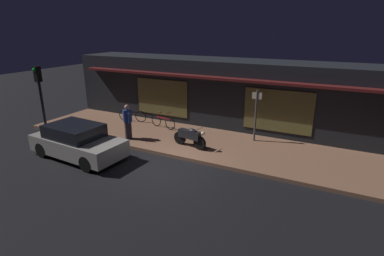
% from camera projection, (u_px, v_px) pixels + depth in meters
% --- Properties ---
extents(ground_plane, '(60.00, 60.00, 0.00)m').
position_uv_depth(ground_plane, '(164.00, 168.00, 11.71)').
color(ground_plane, black).
extents(sidewalk_slab, '(18.00, 4.00, 0.15)m').
position_uv_depth(sidewalk_slab, '(198.00, 142.00, 14.22)').
color(sidewalk_slab, '#8C6047').
rests_on(sidewalk_slab, ground_plane).
extents(storefront_building, '(18.00, 3.30, 3.60)m').
position_uv_depth(storefront_building, '(225.00, 93.00, 16.54)').
color(storefront_building, black).
rests_on(storefront_building, ground_plane).
extents(motorcycle, '(1.70, 0.60, 0.97)m').
position_uv_depth(motorcycle, '(190.00, 136.00, 13.29)').
color(motorcycle, black).
rests_on(motorcycle, sidewalk_slab).
extents(bicycle_parked, '(1.63, 0.48, 0.91)m').
position_uv_depth(bicycle_parked, '(132.00, 115.00, 16.99)').
color(bicycle_parked, black).
rests_on(bicycle_parked, sidewalk_slab).
extents(bicycle_extra, '(1.64, 0.46, 0.91)m').
position_uv_depth(bicycle_extra, '(163.00, 121.00, 15.87)').
color(bicycle_extra, black).
rests_on(bicycle_extra, sidewalk_slab).
extents(person_photographer, '(0.55, 0.44, 1.67)m').
position_uv_depth(person_photographer, '(128.00, 121.00, 14.16)').
color(person_photographer, '#28232D').
rests_on(person_photographer, sidewalk_slab).
extents(sign_post, '(0.44, 0.09, 2.40)m').
position_uv_depth(sign_post, '(256.00, 113.00, 13.77)').
color(sign_post, '#47474C').
rests_on(sign_post, sidewalk_slab).
extents(traffic_light_pole, '(0.24, 0.33, 3.60)m').
position_uv_depth(traffic_light_pole, '(40.00, 91.00, 13.62)').
color(traffic_light_pole, black).
rests_on(traffic_light_pole, ground_plane).
extents(parked_car_near, '(4.20, 2.00, 1.42)m').
position_uv_depth(parked_car_near, '(77.00, 141.00, 12.55)').
color(parked_car_near, black).
rests_on(parked_car_near, ground_plane).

